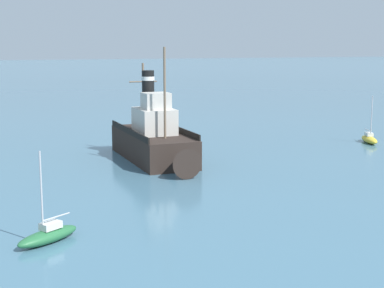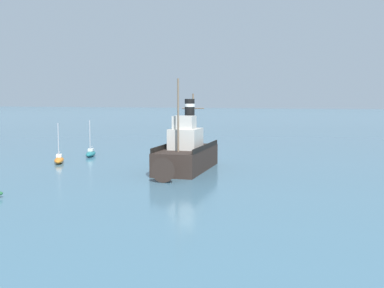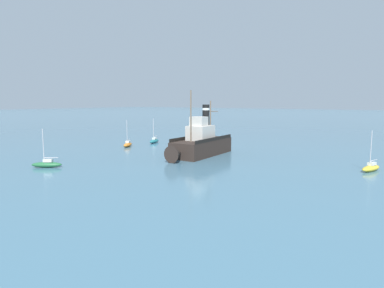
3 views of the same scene
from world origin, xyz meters
name	(u,v)px [view 1 (image 1 of 3)]	position (x,y,z in m)	size (l,w,h in m)	color
ground_plane	(142,159)	(0.00, 0.00, 0.00)	(600.00, 600.00, 0.00)	#477289
old_tugboat	(155,140)	(-0.95, 1.16, 1.83)	(5.04, 14.56, 9.90)	#2D231E
sailboat_yellow	(369,139)	(-24.29, -0.61, 0.43)	(2.19, 3.96, 4.90)	gold
sailboat_green	(48,235)	(9.91, 20.05, 0.43)	(3.74, 3.09, 4.90)	#286B3D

